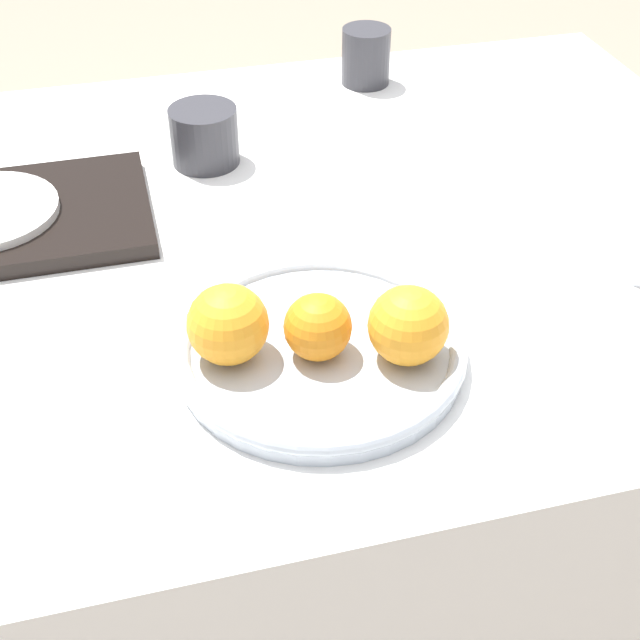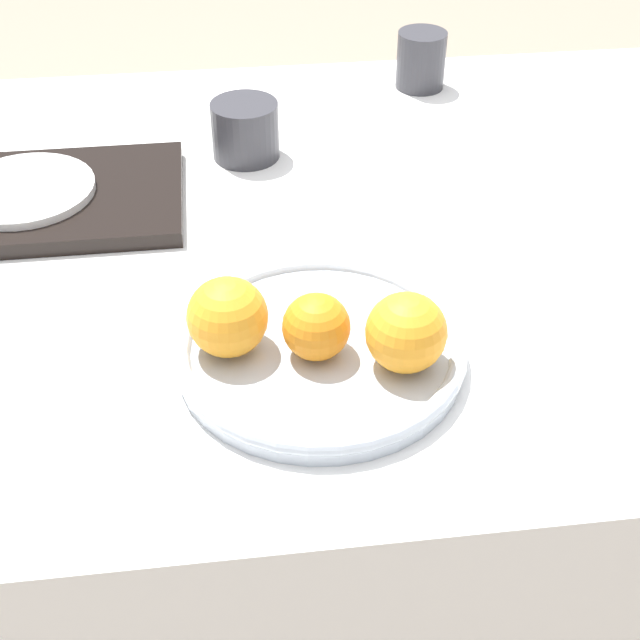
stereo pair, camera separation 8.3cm
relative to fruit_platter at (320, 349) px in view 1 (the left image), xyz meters
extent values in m
plane|color=gray|center=(0.02, 0.24, -0.75)|extent=(12.00, 12.00, 0.00)
cube|color=white|center=(0.02, 0.24, -0.38)|extent=(1.25, 0.92, 0.74)
cylinder|color=#B2BCC6|center=(0.00, 0.00, 0.00)|extent=(0.27, 0.27, 0.02)
torus|color=#B2BCC6|center=(0.00, 0.00, 0.00)|extent=(0.28, 0.28, 0.02)
sphere|color=orange|center=(0.00, -0.01, 0.04)|extent=(0.06, 0.06, 0.06)
sphere|color=orange|center=(0.07, -0.04, 0.04)|extent=(0.08, 0.08, 0.08)
sphere|color=orange|center=(-0.09, 0.01, 0.04)|extent=(0.08, 0.08, 0.08)
cylinder|color=#333338|center=(0.23, 0.60, 0.03)|extent=(0.07, 0.07, 0.08)
cylinder|color=#333338|center=(-0.05, 0.42, 0.02)|extent=(0.09, 0.09, 0.07)
camera|label=1|loc=(-0.16, -0.62, 0.56)|focal=50.00mm
camera|label=2|loc=(-0.08, -0.64, 0.56)|focal=50.00mm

